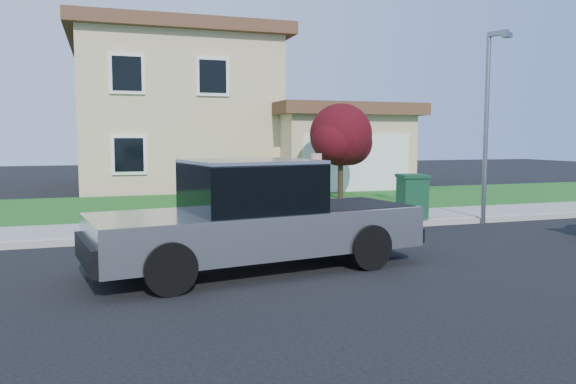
# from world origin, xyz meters

# --- Properties ---
(ground) EXTENTS (80.00, 80.00, 0.00)m
(ground) POSITION_xyz_m (0.00, 0.00, 0.00)
(ground) COLOR black
(ground) RESTS_ON ground
(curb) EXTENTS (40.00, 0.20, 0.12)m
(curb) POSITION_xyz_m (1.00, 2.90, 0.06)
(curb) COLOR gray
(curb) RESTS_ON ground
(sidewalk) EXTENTS (40.00, 2.00, 0.15)m
(sidewalk) POSITION_xyz_m (1.00, 4.00, 0.07)
(sidewalk) COLOR gray
(sidewalk) RESTS_ON ground
(lawn) EXTENTS (40.00, 7.00, 0.10)m
(lawn) POSITION_xyz_m (1.00, 8.50, 0.05)
(lawn) COLOR #1A4F16
(lawn) RESTS_ON ground
(house) EXTENTS (14.00, 11.30, 6.85)m
(house) POSITION_xyz_m (1.31, 16.38, 3.17)
(house) COLOR tan
(house) RESTS_ON ground
(pickup_truck) EXTENTS (5.89, 2.76, 1.86)m
(pickup_truck) POSITION_xyz_m (-0.69, -0.33, 0.87)
(pickup_truck) COLOR black
(pickup_truck) RESTS_ON ground
(woman) EXTENTS (0.72, 0.57, 1.91)m
(woman) POSITION_xyz_m (0.94, 1.13, 0.91)
(woman) COLOR tan
(woman) RESTS_ON ground
(ornamental_tree) EXTENTS (2.43, 2.19, 3.33)m
(ornamental_tree) POSITION_xyz_m (4.85, 8.77, 2.23)
(ornamental_tree) COLOR black
(ornamental_tree) RESTS_ON lawn
(trash_bin) EXTENTS (0.82, 0.91, 1.13)m
(trash_bin) POSITION_xyz_m (4.48, 3.35, 0.72)
(trash_bin) COLOR #0F3720
(trash_bin) RESTS_ON sidewalk
(street_lamp) EXTENTS (0.38, 0.63, 4.88)m
(street_lamp) POSITION_xyz_m (6.26, 2.70, 2.78)
(street_lamp) COLOR slate
(street_lamp) RESTS_ON ground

